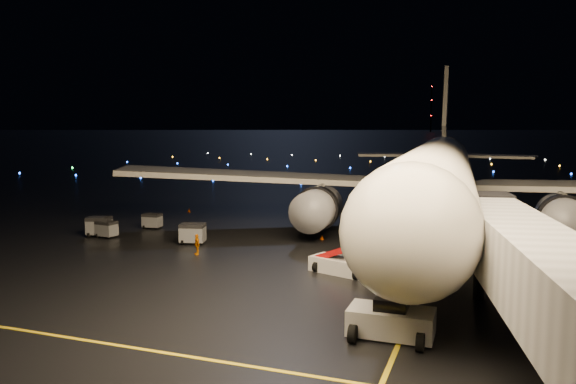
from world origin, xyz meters
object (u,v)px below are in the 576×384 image
(baggage_cart_0, at_px, (193,234))
(baggage_cart_2, at_px, (107,229))
(baggage_cart_1, at_px, (99,227))
(baggage_cart_3, at_px, (152,221))
(crew_c, at_px, (197,244))
(airliner, at_px, (438,138))
(pushback_tug, at_px, (391,317))
(belt_loader, at_px, (343,250))

(baggage_cart_0, xyz_separation_m, baggage_cart_2, (-9.06, -0.24, -0.14))
(baggage_cart_1, distance_m, baggage_cart_3, 5.73)
(crew_c, bearing_deg, baggage_cart_2, -151.77)
(baggage_cart_0, relative_size, baggage_cart_1, 0.99)
(crew_c, height_order, baggage_cart_2, crew_c)
(baggage_cart_1, bearing_deg, baggage_cart_3, 45.89)
(baggage_cart_1, bearing_deg, airliner, 6.12)
(crew_c, relative_size, baggage_cart_3, 0.96)
(pushback_tug, bearing_deg, baggage_cart_3, 142.66)
(baggage_cart_2, distance_m, baggage_cart_3, 5.61)
(belt_loader, xyz_separation_m, baggage_cart_2, (-24.16, 4.94, -0.93))
(airliner, height_order, crew_c, airliner)
(baggage_cart_2, relative_size, baggage_cart_3, 1.02)
(crew_c, xyz_separation_m, baggage_cart_0, (-2.40, 3.57, 0.06))
(pushback_tug, distance_m, baggage_cart_0, 25.91)
(airliner, distance_m, pushback_tug, 30.72)
(belt_loader, xyz_separation_m, crew_c, (-12.69, 1.62, -0.86))
(baggage_cart_0, xyz_separation_m, baggage_cart_3, (-7.62, 5.18, -0.15))
(belt_loader, bearing_deg, baggage_cart_1, -172.35)
(pushback_tug, relative_size, crew_c, 2.50)
(pushback_tug, distance_m, baggage_cart_1, 34.45)
(airliner, xyz_separation_m, belt_loader, (-4.72, -18.71, -7.60))
(baggage_cart_0, distance_m, baggage_cart_3, 9.21)
(airliner, height_order, baggage_cart_0, airliner)
(pushback_tug, relative_size, baggage_cart_3, 2.39)
(baggage_cart_2, bearing_deg, belt_loader, -4.29)
(baggage_cart_0, bearing_deg, baggage_cart_2, 167.70)
(baggage_cart_0, distance_m, baggage_cart_1, 10.12)
(airliner, height_order, belt_loader, airliner)
(baggage_cart_1, height_order, baggage_cart_3, baggage_cart_1)
(crew_c, relative_size, baggage_cart_0, 0.79)
(pushback_tug, height_order, crew_c, pushback_tug)
(crew_c, bearing_deg, baggage_cart_0, 168.38)
(belt_loader, relative_size, baggage_cart_2, 3.87)
(pushback_tug, bearing_deg, baggage_cart_0, 141.60)
(airliner, xyz_separation_m, baggage_cart_1, (-29.94, -13.48, -8.39))
(baggage_cart_0, bearing_deg, pushback_tug, -52.09)
(baggage_cart_1, bearing_deg, baggage_cart_2, -32.88)
(baggage_cart_1, height_order, baggage_cart_2, baggage_cart_1)
(pushback_tug, distance_m, baggage_cart_2, 33.39)
(airliner, distance_m, crew_c, 25.82)
(baggage_cart_3, bearing_deg, crew_c, -45.43)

